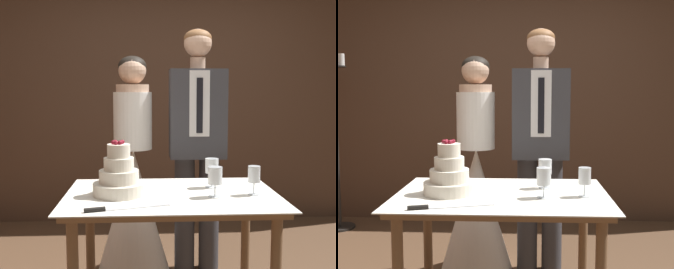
{
  "view_description": "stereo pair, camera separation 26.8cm",
  "coord_description": "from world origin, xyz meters",
  "views": [
    {
      "loc": [
        -0.27,
        -2.37,
        1.35
      ],
      "look_at": [
        -0.13,
        0.3,
        1.07
      ],
      "focal_mm": 45.0,
      "sensor_mm": 36.0,
      "label": 1
    },
    {
      "loc": [
        -0.0,
        -2.38,
        1.35
      ],
      "look_at": [
        -0.13,
        0.3,
        1.07
      ],
      "focal_mm": 45.0,
      "sensor_mm": 36.0,
      "label": 2
    }
  ],
  "objects": [
    {
      "name": "wall_back",
      "position": [
        0.0,
        2.01,
        1.41
      ],
      "size": [
        5.14,
        0.12,
        2.83
      ],
      "primitive_type": "cube",
      "color": "#513828",
      "rests_on": "ground_plane"
    },
    {
      "name": "cake_table",
      "position": [
        -0.13,
        -0.1,
        0.68
      ],
      "size": [
        1.17,
        0.81,
        0.78
      ],
      "color": "brown",
      "rests_on": "ground_plane"
    },
    {
      "name": "tiered_cake",
      "position": [
        -0.42,
        -0.11,
        0.88
      ],
      "size": [
        0.29,
        0.29,
        0.3
      ],
      "color": "silver",
      "rests_on": "cake_table"
    },
    {
      "name": "cake_knife",
      "position": [
        -0.44,
        -0.41,
        0.79
      ],
      "size": [
        0.41,
        0.14,
        0.02
      ],
      "rotation": [
        0.0,
        0.0,
        0.28
      ],
      "color": "silver",
      "rests_on": "cake_table"
    },
    {
      "name": "wine_glass_near",
      "position": [
        0.1,
        -0.18,
        0.89
      ],
      "size": [
        0.08,
        0.08,
        0.16
      ],
      "color": "silver",
      "rests_on": "cake_table"
    },
    {
      "name": "wine_glass_middle",
      "position": [
        0.11,
        0.04,
        0.91
      ],
      "size": [
        0.08,
        0.08,
        0.17
      ],
      "color": "silver",
      "rests_on": "cake_table"
    },
    {
      "name": "wine_glass_far",
      "position": [
        0.32,
        -0.15,
        0.89
      ],
      "size": [
        0.07,
        0.07,
        0.16
      ],
      "color": "silver",
      "rests_on": "cake_table"
    },
    {
      "name": "bride",
      "position": [
        -0.37,
        0.69,
        0.59
      ],
      "size": [
        0.54,
        0.54,
        1.6
      ],
      "color": "white",
      "rests_on": "ground_plane"
    },
    {
      "name": "groom",
      "position": [
        0.11,
        0.69,
        1.0
      ],
      "size": [
        0.41,
        0.25,
        1.79
      ],
      "color": "#38383D",
      "rests_on": "ground_plane"
    }
  ]
}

